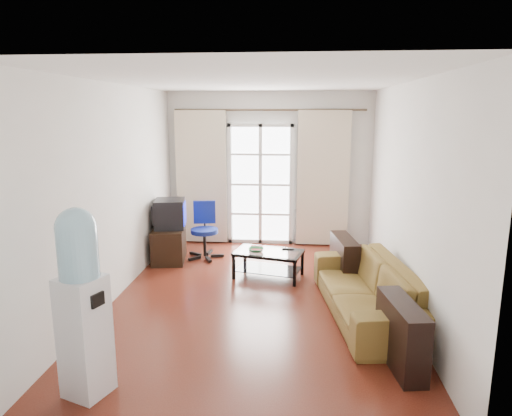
{
  "coord_description": "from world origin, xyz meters",
  "views": [
    {
      "loc": [
        0.47,
        -5.46,
        2.35
      ],
      "look_at": [
        -0.04,
        0.35,
        1.11
      ],
      "focal_mm": 32.0,
      "sensor_mm": 36.0,
      "label": 1
    }
  ],
  "objects": [
    {
      "name": "book",
      "position": [
        -0.17,
        0.9,
        0.4
      ],
      "size": [
        0.21,
        0.27,
        0.02
      ],
      "primitive_type": "imported",
      "rotation": [
        0.0,
        0.0,
        -0.04
      ],
      "color": "maroon",
      "rests_on": "coffee_table"
    },
    {
      "name": "task_chair",
      "position": [
        -0.99,
        1.63,
        0.27
      ],
      "size": [
        0.71,
        0.71,
        0.91
      ],
      "rotation": [
        0.0,
        0.0,
        0.16
      ],
      "color": "black",
      "rests_on": "floor"
    },
    {
      "name": "sofa",
      "position": [
        1.33,
        -0.35,
        0.32
      ],
      "size": [
        2.42,
        1.46,
        0.64
      ],
      "primitive_type": "imported",
      "rotation": [
        0.0,
        0.0,
        -1.43
      ],
      "color": "brown",
      "rests_on": "floor"
    },
    {
      "name": "curtain_left",
      "position": [
        -1.2,
        2.48,
        1.2
      ],
      "size": [
        0.9,
        0.07,
        2.35
      ],
      "primitive_type": "cube",
      "color": "beige",
      "rests_on": "curtain_rod"
    },
    {
      "name": "water_cooler",
      "position": [
        -1.25,
        -2.12,
        0.85
      ],
      "size": [
        0.42,
        0.42,
        1.62
      ],
      "rotation": [
        0.0,
        0.0,
        -0.36
      ],
      "color": "white",
      "rests_on": "floor"
    },
    {
      "name": "wall_back",
      "position": [
        0.0,
        2.6,
        1.35
      ],
      "size": [
        3.6,
        0.02,
        2.7
      ],
      "primitive_type": "cube",
      "color": "white",
      "rests_on": "floor"
    },
    {
      "name": "radiator",
      "position": [
        0.8,
        2.5,
        0.33
      ],
      "size": [
        0.64,
        0.12,
        0.64
      ],
      "primitive_type": "cube",
      "color": "gray",
      "rests_on": "floor"
    },
    {
      "name": "wall_left",
      "position": [
        -1.8,
        0.0,
        1.35
      ],
      "size": [
        0.02,
        5.2,
        2.7
      ],
      "primitive_type": "cube",
      "color": "white",
      "rests_on": "floor"
    },
    {
      "name": "crt_tv",
      "position": [
        -1.53,
        1.45,
        0.76
      ],
      "size": [
        0.56,
        0.57,
        0.46
      ],
      "rotation": [
        0.0,
        0.0,
        0.17
      ],
      "color": "black",
      "rests_on": "tv_stand"
    },
    {
      "name": "wall_front",
      "position": [
        0.0,
        -2.6,
        1.35
      ],
      "size": [
        3.6,
        0.02,
        2.7
      ],
      "primitive_type": "cube",
      "color": "white",
      "rests_on": "floor"
    },
    {
      "name": "ceiling",
      "position": [
        0.0,
        0.0,
        2.7
      ],
      "size": [
        5.2,
        5.2,
        0.0
      ],
      "primitive_type": "plane",
      "rotation": [
        3.14,
        0.0,
        0.0
      ],
      "color": "white",
      "rests_on": "wall_back"
    },
    {
      "name": "french_door",
      "position": [
        -0.15,
        2.54,
        1.07
      ],
      "size": [
        1.16,
        0.06,
        2.15
      ],
      "color": "white",
      "rests_on": "wall_back"
    },
    {
      "name": "bowl",
      "position": [
        -0.07,
        0.76,
        0.41
      ],
      "size": [
        0.25,
        0.25,
        0.05
      ],
      "primitive_type": "imported",
      "rotation": [
        0.0,
        0.0,
        -0.08
      ],
      "color": "#378530",
      "rests_on": "coffee_table"
    },
    {
      "name": "curtain_right",
      "position": [
        0.95,
        2.48,
        1.2
      ],
      "size": [
        0.9,
        0.07,
        2.35
      ],
      "primitive_type": "cube",
      "color": "beige",
      "rests_on": "curtain_rod"
    },
    {
      "name": "curtain_rod",
      "position": [
        0.0,
        2.5,
        2.38
      ],
      "size": [
        3.3,
        0.04,
        0.04
      ],
      "primitive_type": "cylinder",
      "rotation": [
        0.0,
        1.57,
        0.0
      ],
      "color": "#4C3F2D",
      "rests_on": "wall_back"
    },
    {
      "name": "coffee_table",
      "position": [
        0.11,
        0.8,
        0.25
      ],
      "size": [
        1.05,
        0.75,
        0.39
      ],
      "rotation": [
        0.0,
        0.0,
        -0.23
      ],
      "color": "silver",
      "rests_on": "floor"
    },
    {
      "name": "tv_stand",
      "position": [
        -1.53,
        1.4,
        0.27
      ],
      "size": [
        0.59,
        0.8,
        0.54
      ],
      "primitive_type": "cube",
      "rotation": [
        0.0,
        0.0,
        0.15
      ],
      "color": "black",
      "rests_on": "floor"
    },
    {
      "name": "floor",
      "position": [
        0.0,
        0.0,
        0.0
      ],
      "size": [
        5.2,
        5.2,
        0.0
      ],
      "primitive_type": "plane",
      "color": "maroon",
      "rests_on": "ground"
    },
    {
      "name": "remote",
      "position": [
        0.38,
        0.92,
        0.4
      ],
      "size": [
        0.17,
        0.06,
        0.02
      ],
      "primitive_type": "cube",
      "rotation": [
        0.0,
        0.0,
        0.07
      ],
      "color": "black",
      "rests_on": "coffee_table"
    },
    {
      "name": "wall_right",
      "position": [
        1.8,
        0.0,
        1.35
      ],
      "size": [
        0.02,
        5.2,
        2.7
      ],
      "primitive_type": "cube",
      "color": "white",
      "rests_on": "floor"
    }
  ]
}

